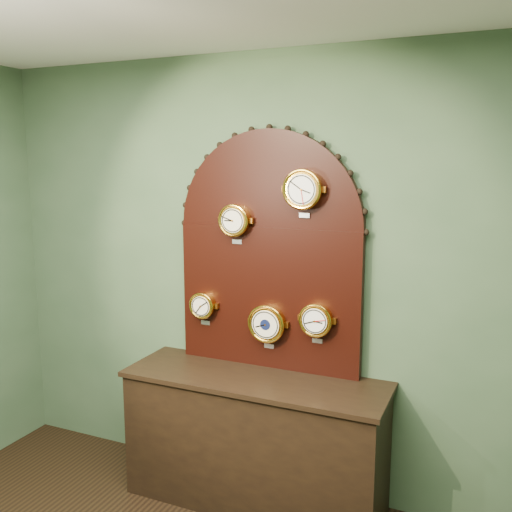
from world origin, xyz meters
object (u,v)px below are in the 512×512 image
at_px(display_board, 269,244).
at_px(roman_clock, 235,220).
at_px(barometer, 267,323).
at_px(arabic_clock, 303,189).
at_px(shop_counter, 255,442).
at_px(hygrometer, 203,305).
at_px(tide_clock, 316,320).

height_order(display_board, roman_clock, display_board).
bearing_deg(barometer, roman_clock, 179.71).
height_order(display_board, arabic_clock, display_board).
distance_m(shop_counter, roman_clock, 1.39).
xyz_separation_m(arabic_clock, barometer, (-0.22, -0.00, -0.84)).
distance_m(roman_clock, barometer, 0.68).
height_order(roman_clock, arabic_clock, arabic_clock).
xyz_separation_m(arabic_clock, hygrometer, (-0.68, 0.00, -0.77)).
height_order(arabic_clock, tide_clock, arabic_clock).
bearing_deg(shop_counter, barometer, 83.27).
relative_size(arabic_clock, barometer, 0.99).
height_order(display_board, tide_clock, display_board).
height_order(shop_counter, arabic_clock, arabic_clock).
relative_size(roman_clock, barometer, 0.87).
relative_size(barometer, tide_clock, 1.14).
xyz_separation_m(barometer, tide_clock, (0.32, 0.00, 0.06)).
bearing_deg(arabic_clock, barometer, -179.95).
bearing_deg(roman_clock, display_board, 17.92).
bearing_deg(arabic_clock, display_board, 164.53).
distance_m(shop_counter, arabic_clock, 1.60).
relative_size(roman_clock, arabic_clock, 0.88).
bearing_deg(hygrometer, arabic_clock, -0.14).
bearing_deg(hygrometer, barometer, -0.24).
xyz_separation_m(hygrometer, tide_clock, (0.78, -0.00, -0.01)).
bearing_deg(arabic_clock, shop_counter, -147.67).
xyz_separation_m(roman_clock, arabic_clock, (0.45, -0.00, 0.20)).
bearing_deg(arabic_clock, hygrometer, 179.86).
bearing_deg(display_board, roman_clock, -162.08).
relative_size(shop_counter, roman_clock, 6.25).
xyz_separation_m(roman_clock, hygrometer, (-0.24, 0.00, -0.57)).
xyz_separation_m(display_board, hygrometer, (-0.44, -0.07, -0.43)).
height_order(barometer, tide_clock, tide_clock).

